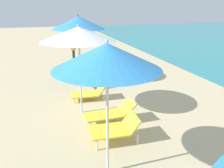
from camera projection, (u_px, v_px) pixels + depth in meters
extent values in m
cylinder|color=silver|center=(107.00, 124.00, 4.41)|extent=(0.05, 0.05, 2.14)
cone|color=#338CD8|center=(107.00, 56.00, 3.99)|extent=(1.91, 1.91, 0.45)
sphere|color=silver|center=(107.00, 41.00, 3.91)|extent=(0.06, 0.06, 0.06)
cube|color=yellow|center=(109.00, 131.00, 5.70)|extent=(0.94, 0.74, 0.04)
cube|color=yellow|center=(132.00, 121.00, 5.78)|extent=(0.30, 0.70, 0.34)
cylinder|color=silver|center=(97.00, 145.00, 5.40)|extent=(0.04, 0.04, 0.28)
cylinder|color=silver|center=(93.00, 132.00, 5.94)|extent=(0.04, 0.04, 0.28)
cylinder|color=silver|center=(138.00, 139.00, 5.63)|extent=(0.04, 0.04, 0.28)
cylinder|color=silver|center=(130.00, 127.00, 6.17)|extent=(0.04, 0.04, 0.28)
cylinder|color=silver|center=(80.00, 79.00, 7.01)|extent=(0.05, 0.05, 2.21)
cone|color=white|center=(78.00, 34.00, 6.59)|extent=(2.15, 2.15, 0.41)
sphere|color=silver|center=(78.00, 25.00, 6.52)|extent=(0.06, 0.06, 0.06)
cube|color=yellow|center=(84.00, 94.00, 8.26)|extent=(0.98, 0.64, 0.04)
cube|color=yellow|center=(101.00, 88.00, 8.32)|extent=(0.32, 0.59, 0.35)
cylinder|color=silver|center=(74.00, 101.00, 8.00)|extent=(0.04, 0.04, 0.18)
cylinder|color=silver|center=(73.00, 96.00, 8.44)|extent=(0.04, 0.04, 0.18)
cylinder|color=silver|center=(104.00, 98.00, 8.21)|extent=(0.04, 0.04, 0.18)
cylinder|color=silver|center=(102.00, 94.00, 8.65)|extent=(0.04, 0.04, 0.18)
cube|color=yellow|center=(103.00, 115.00, 6.57)|extent=(1.06, 0.60, 0.04)
cube|color=yellow|center=(127.00, 107.00, 6.72)|extent=(0.38, 0.59, 0.32)
cylinder|color=silver|center=(91.00, 126.00, 6.27)|extent=(0.04, 0.04, 0.25)
cylinder|color=silver|center=(87.00, 118.00, 6.71)|extent=(0.04, 0.04, 0.25)
cylinder|color=silver|center=(131.00, 120.00, 6.61)|extent=(0.04, 0.04, 0.25)
cylinder|color=silver|center=(125.00, 113.00, 7.05)|extent=(0.04, 0.04, 0.25)
cylinder|color=#4C4C51|center=(80.00, 56.00, 9.98)|extent=(0.05, 0.05, 2.24)
cone|color=#338CD8|center=(78.00, 23.00, 9.54)|extent=(2.16, 2.16, 0.51)
sphere|color=#4C4C51|center=(78.00, 15.00, 9.45)|extent=(0.06, 0.06, 0.06)
cube|color=yellow|center=(93.00, 69.00, 11.44)|extent=(1.07, 0.80, 0.04)
cube|color=yellow|center=(107.00, 66.00, 11.44)|extent=(0.50, 0.67, 0.24)
cylinder|color=silver|center=(85.00, 73.00, 11.21)|extent=(0.04, 0.04, 0.20)
cylinder|color=silver|center=(86.00, 70.00, 11.68)|extent=(0.04, 0.04, 0.20)
cylinder|color=silver|center=(107.00, 73.00, 11.29)|extent=(0.04, 0.04, 0.20)
cylinder|color=silver|center=(107.00, 70.00, 11.76)|extent=(0.04, 0.04, 0.20)
cube|color=yellow|center=(98.00, 82.00, 9.57)|extent=(1.04, 0.85, 0.04)
cube|color=yellow|center=(111.00, 76.00, 9.78)|extent=(0.44, 0.74, 0.29)
cylinder|color=silver|center=(93.00, 88.00, 9.19)|extent=(0.04, 0.04, 0.19)
cylinder|color=silver|center=(87.00, 84.00, 9.70)|extent=(0.04, 0.04, 0.19)
cylinder|color=silver|center=(115.00, 84.00, 9.63)|extent=(0.04, 0.04, 0.19)
cylinder|color=silver|center=(109.00, 80.00, 10.13)|extent=(0.04, 0.04, 0.19)
cylinder|color=#262628|center=(74.00, 56.00, 13.54)|extent=(0.11, 0.11, 0.76)
cylinder|color=#262628|center=(73.00, 57.00, 13.37)|extent=(0.11, 0.11, 0.76)
cube|color=orange|center=(73.00, 45.00, 13.24)|extent=(0.33, 0.41, 0.57)
sphere|color=beige|center=(73.00, 38.00, 13.12)|extent=(0.21, 0.21, 0.21)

